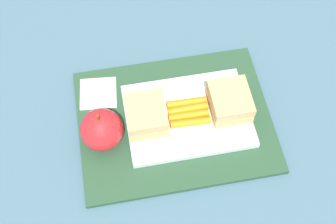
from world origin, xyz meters
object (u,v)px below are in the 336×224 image
Objects in this scene: apple at (102,130)px; paper_napkin at (98,93)px; food_tray at (188,116)px; sandwich_half_right at (146,115)px; sandwich_half_left at (230,102)px; carrot_sticks_bundle at (188,112)px.

apple is 0.11m from paper_napkin.
apple is at bearing 6.68° from food_tray.
sandwich_half_right is 0.12m from paper_napkin.
paper_napkin is (0.00, -0.10, -0.04)m from apple.
apple reaches higher than sandwich_half_left.
food_tray is 0.18m from paper_napkin.
sandwich_half_left and sandwich_half_right have the same top height.
sandwich_half_left is 0.24m from apple.
carrot_sticks_bundle is (-0.00, -0.00, 0.01)m from food_tray.
apple is (0.16, 0.02, 0.03)m from food_tray.
apple is at bearing 4.50° from sandwich_half_left.
paper_napkin is (0.24, -0.08, -0.03)m from sandwich_half_left.
sandwich_half_right is (0.16, 0.00, 0.00)m from sandwich_half_left.
carrot_sticks_bundle reaches higher than food_tray.
sandwich_half_left is 1.00× the size of sandwich_half_right.
paper_napkin is (0.16, -0.08, -0.00)m from food_tray.
apple is at bearing 6.74° from carrot_sticks_bundle.
carrot_sticks_bundle is 0.87× the size of apple.
paper_napkin is at bearing -19.21° from sandwich_half_left.
carrot_sticks_bundle is at bearing -179.81° from sandwich_half_right.
carrot_sticks_bundle reaches higher than paper_napkin.
food_tray is 2.88× the size of sandwich_half_right.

